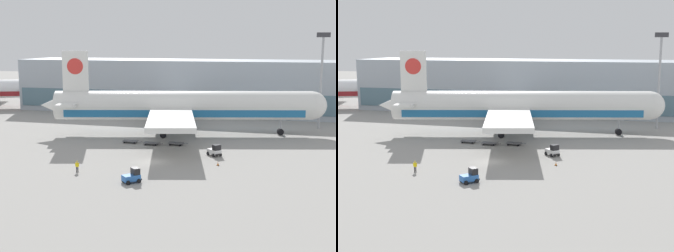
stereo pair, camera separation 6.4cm
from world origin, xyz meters
TOP-DOWN VIEW (x-y plane):
  - ground_plane at (0.00, 0.00)m, footprint 400.00×400.00m
  - terminal_building at (-7.02, 54.99)m, footprint 90.00×18.20m
  - light_mast at (27.23, 36.76)m, footprint 2.80×0.50m
  - airplane_main at (-0.64, 22.54)m, footprint 57.06×48.51m
  - baggage_tug_foreground at (9.13, 6.38)m, footprint 2.73×2.74m
  - baggage_tug_mid at (0.64, -11.30)m, footprint 2.73×2.74m
  - baggage_dolly_lead at (-7.85, 12.46)m, footprint 3.70×1.52m
  - baggage_dolly_second at (-3.51, 11.74)m, footprint 3.70×1.52m
  - baggage_dolly_third at (0.92, 12.70)m, footprint 3.70×1.52m
  - ground_crew_near at (-8.77, -8.56)m, footprint 0.57×0.25m
  - traffic_cone_near at (10.54, 0.45)m, footprint 0.40×0.40m

SIDE VIEW (x-z plane):
  - ground_plane at x=0.00m, z-range 0.00..0.00m
  - traffic_cone_near at x=10.54m, z-range -0.01..0.58m
  - baggage_dolly_lead at x=-7.85m, z-range 0.15..0.63m
  - baggage_dolly_second at x=-3.51m, z-range 0.15..0.63m
  - baggage_dolly_third at x=0.92m, z-range 0.15..0.63m
  - baggage_tug_foreground at x=9.13m, z-range -0.12..1.88m
  - baggage_tug_mid at x=0.64m, z-range -0.12..1.88m
  - ground_crew_near at x=-8.77m, z-range 0.15..1.87m
  - airplane_main at x=-0.64m, z-range -2.66..14.34m
  - terminal_building at x=-7.02m, z-range -0.01..13.99m
  - light_mast at x=27.23m, z-range 1.79..22.53m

